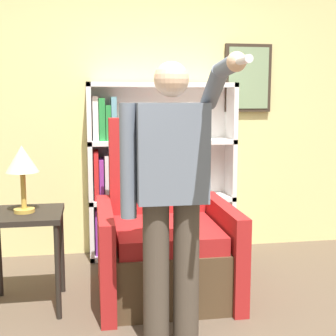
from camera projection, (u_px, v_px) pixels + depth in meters
name	position (u px, v px, depth m)	size (l,w,h in m)	color
wall_back	(148.00, 101.00, 4.27)	(8.00, 0.11, 2.80)	#DBCC84
bookcase	(147.00, 173.00, 4.20)	(1.32, 0.28, 1.56)	white
armchair	(164.00, 241.00, 3.45)	(0.96, 0.95, 1.27)	#4C3823
person_standing	(171.00, 190.00, 2.59)	(0.54, 0.78, 1.63)	#473D33
side_table	(25.00, 228.00, 3.15)	(0.50, 0.50, 0.67)	black
table_lamp	(22.00, 163.00, 3.08)	(0.22, 0.22, 0.45)	gold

